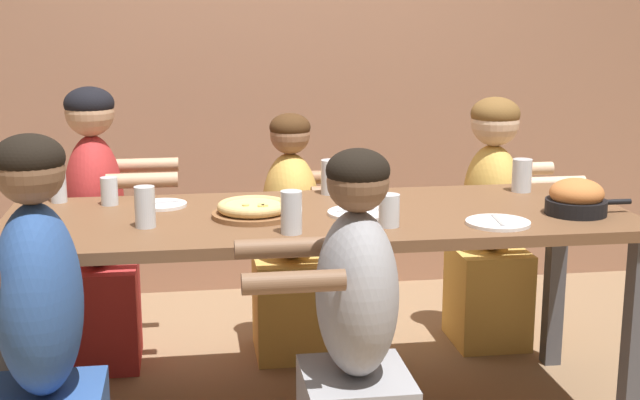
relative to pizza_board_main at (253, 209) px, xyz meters
The scene contains 19 objects.
dining_table 0.27m from the pizza_board_main, ahead, with size 2.23×0.81×0.78m.
pizza_board_main is the anchor object (origin of this frame).
skillet_bowl 1.15m from the pizza_board_main, ahead, with size 0.32×0.22×0.13m.
empty_plate_a 0.38m from the pizza_board_main, ahead, with size 0.23×0.23×0.02m.
empty_plate_b 0.85m from the pizza_board_main, 15.51° to the right, with size 0.22×0.22×0.02m.
empty_plate_c 0.39m from the pizza_board_main, 145.64° to the left, with size 0.18×0.18×0.02m.
drinking_glass_a 1.13m from the pizza_board_main, 14.18° to the left, with size 0.08×0.08×0.13m.
drinking_glass_b 0.48m from the pizza_board_main, 46.02° to the left, with size 0.08×0.08×0.14m.
drinking_glass_c 0.49m from the pizza_board_main, 24.17° to the right, with size 0.07×0.07×0.11m.
drinking_glass_d 0.58m from the pizza_board_main, 151.85° to the left, with size 0.06×0.06×0.10m.
drinking_glass_e 0.38m from the pizza_board_main, 166.60° to the right, with size 0.07×0.07×0.14m.
drinking_glass_f 0.27m from the pizza_board_main, 66.25° to the right, with size 0.07×0.07×0.14m.
drinking_glass_g 0.79m from the pizza_board_main, 153.69° to the left, with size 0.06×0.06×0.14m.
drinking_glass_h 0.49m from the pizza_board_main, 32.84° to the left, with size 0.08×0.08×0.11m.
diner_near_center 0.72m from the pizza_board_main, 67.52° to the right, with size 0.51×0.40×1.12m.
diner_far_center 0.76m from the pizza_board_main, 71.93° to the left, with size 0.51×0.40×1.07m.
diner_far_right 1.31m from the pizza_board_main, 30.23° to the left, with size 0.51×0.40×1.12m.
diner_far_left 0.92m from the pizza_board_main, 133.22° to the left, with size 0.51×0.40×1.19m.
diner_near_left 0.93m from the pizza_board_main, 136.74° to the right, with size 0.51×0.40×1.18m.
Camera 1 is at (-0.46, -3.06, 1.52)m, focal length 50.00 mm.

